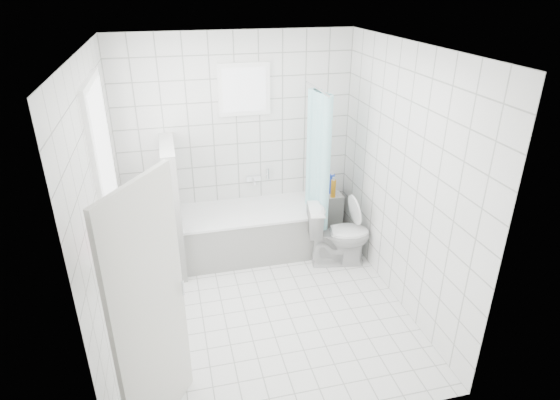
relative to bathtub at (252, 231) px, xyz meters
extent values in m
plane|color=white|center=(-0.08, -1.12, -0.29)|extent=(3.00, 3.00, 0.00)
plane|color=white|center=(-0.08, -1.12, 2.31)|extent=(3.00, 3.00, 0.00)
cube|color=white|center=(-0.08, 0.38, 1.01)|extent=(2.80, 0.02, 2.60)
cube|color=white|center=(-0.08, -2.62, 1.01)|extent=(2.80, 0.02, 2.60)
cube|color=white|center=(-1.48, -1.12, 1.01)|extent=(0.02, 3.00, 2.60)
cube|color=white|center=(1.32, -1.12, 1.01)|extent=(0.02, 3.00, 2.60)
cube|color=white|center=(-1.43, -0.82, 1.31)|extent=(0.01, 0.90, 1.40)
cube|color=white|center=(0.02, 0.33, 1.66)|extent=(0.50, 0.01, 0.50)
cube|color=white|center=(-1.39, -0.82, 0.57)|extent=(0.18, 1.02, 0.08)
cube|color=silver|center=(-1.11, -2.27, 0.71)|extent=(0.46, 0.70, 2.00)
cube|color=white|center=(0.00, 0.00, -0.02)|extent=(1.65, 0.75, 0.55)
cube|color=white|center=(0.00, 0.00, 0.27)|extent=(1.67, 0.77, 0.03)
cube|color=white|center=(-0.90, -0.05, 0.46)|extent=(0.15, 0.85, 1.50)
cube|color=white|center=(1.05, 0.26, -0.02)|extent=(0.40, 0.24, 0.55)
imported|color=white|center=(0.95, -0.47, 0.08)|extent=(0.80, 0.54, 0.75)
cylinder|color=silver|center=(0.78, -0.02, 1.71)|extent=(0.02, 0.80, 0.02)
cube|color=silver|center=(0.10, 0.34, 0.56)|extent=(0.18, 0.06, 0.06)
imported|color=pink|center=(-1.38, -1.19, 0.76)|extent=(0.14, 0.14, 0.31)
imported|color=white|center=(-1.38, -0.86, 0.70)|extent=(0.17, 0.17, 0.18)
imported|color=white|center=(-1.38, -0.68, 0.74)|extent=(0.12, 0.12, 0.27)
cylinder|color=blue|center=(1.13, 0.29, 0.39)|extent=(0.06, 0.06, 0.27)
cylinder|color=orange|center=(1.11, 0.18, 0.38)|extent=(0.06, 0.06, 0.23)
cylinder|color=red|center=(0.99, 0.29, 0.37)|extent=(0.06, 0.06, 0.22)
camera|label=1|loc=(-0.86, -4.97, 2.80)|focal=30.00mm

